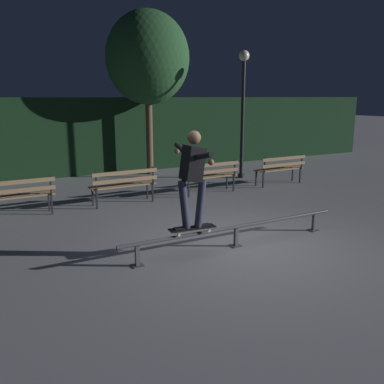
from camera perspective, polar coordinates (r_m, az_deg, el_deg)
name	(u,v)px	position (r m, az deg, el deg)	size (l,w,h in m)	color
ground_plane	(237,247)	(7.32, 6.17, -7.44)	(90.00, 90.00, 0.00)	gray
hedge_backdrop	(95,135)	(14.73, -13.04, 7.57)	(24.00, 1.20, 2.51)	black
grind_rail	(236,230)	(7.26, 6.04, -5.14)	(4.28, 0.18, 0.38)	#47474C
skateboard	(192,228)	(6.78, 0.05, -4.99)	(0.79, 0.27, 0.09)	black
skateboarder	(193,171)	(6.55, 0.07, 2.83)	(0.63, 1.40, 1.56)	black
park_bench_leftmost	(16,193)	(9.58, -22.92, -0.19)	(1.61, 0.44, 0.88)	black
park_bench_left_center	(124,183)	(10.07, -9.27, 1.28)	(1.61, 0.44, 0.88)	black
park_bench_right_center	(210,174)	(11.08, 2.52, 2.48)	(1.61, 0.44, 0.88)	black
park_bench_rightmost	(281,167)	(12.48, 12.02, 3.38)	(1.61, 0.44, 0.88)	black
tree_behind_benches	(148,58)	(13.99, -6.07, 17.68)	(2.66, 2.66, 5.20)	brown
lamp_post_right	(243,98)	(13.28, 6.97, 12.55)	(0.32, 0.32, 3.90)	black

